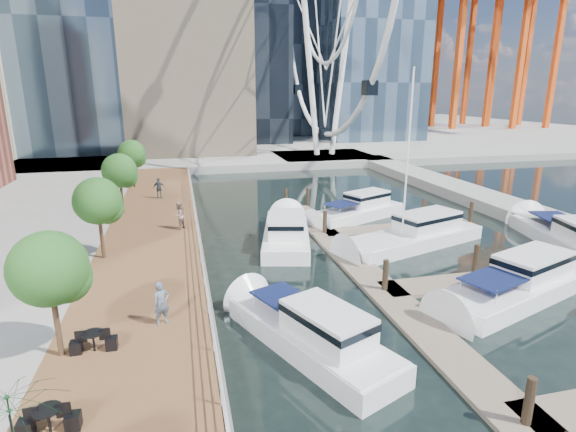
% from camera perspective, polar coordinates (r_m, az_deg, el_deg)
% --- Properties ---
extents(ground, '(520.00, 520.00, 0.00)m').
position_cam_1_polar(ground, '(16.80, 14.66, -21.84)').
color(ground, black).
rests_on(ground, ground).
extents(boardwalk, '(6.00, 60.00, 1.00)m').
position_cam_1_polar(boardwalk, '(28.33, -17.12, -4.91)').
color(boardwalk, brown).
rests_on(boardwalk, ground).
extents(seawall, '(0.25, 60.00, 1.00)m').
position_cam_1_polar(seawall, '(28.26, -11.04, -4.54)').
color(seawall, '#595954').
rests_on(seawall, ground).
extents(land_far, '(200.00, 114.00, 1.00)m').
position_cam_1_polar(land_far, '(114.19, -10.20, 10.49)').
color(land_far, gray).
rests_on(land_far, ground).
extents(breakwater, '(4.00, 60.00, 1.00)m').
position_cam_1_polar(breakwater, '(42.53, 26.11, 0.93)').
color(breakwater, gray).
rests_on(breakwater, ground).
extents(pier, '(14.00, 12.00, 1.00)m').
position_cam_1_polar(pier, '(67.59, 4.63, 7.35)').
color(pier, gray).
rests_on(pier, ground).
extents(railing, '(0.10, 60.00, 1.05)m').
position_cam_1_polar(railing, '(27.93, -11.35, -2.58)').
color(railing, white).
rests_on(railing, boardwalk).
extents(floating_docks, '(16.00, 34.00, 2.60)m').
position_cam_1_polar(floating_docks, '(27.85, 19.73, -5.52)').
color(floating_docks, '#6D6051').
rests_on(floating_docks, ground).
extents(port_cranes, '(40.00, 52.00, 38.00)m').
position_cam_1_polar(port_cranes, '(130.97, 22.47, 18.78)').
color(port_cranes, '#D84C14').
rests_on(port_cranes, ground).
extents(street_trees, '(2.60, 42.60, 4.60)m').
position_cam_1_polar(street_trees, '(26.62, -23.03, 1.76)').
color(street_trees, '#3F2B1C').
rests_on(street_trees, ground).
extents(yacht_foreground, '(11.20, 6.37, 2.15)m').
position_cam_1_polar(yacht_foreground, '(25.80, 26.95, -9.21)').
color(yacht_foreground, white).
rests_on(yacht_foreground, ground).
extents(pedestrian_near, '(0.78, 0.66, 1.80)m').
position_cam_1_polar(pedestrian_near, '(18.94, -15.77, -10.61)').
color(pedestrian_near, '#515C6C').
rests_on(pedestrian_near, boardwalk).
extents(pedestrian_mid, '(1.10, 1.17, 1.90)m').
position_cam_1_polar(pedestrian_mid, '(31.26, -13.71, 0.04)').
color(pedestrian_mid, '#86695D').
rests_on(pedestrian_mid, boardwalk).
extents(pedestrian_far, '(1.13, 0.60, 1.83)m').
position_cam_1_polar(pedestrian_far, '(40.89, -16.03, 3.43)').
color(pedestrian_far, '#384046').
rests_on(pedestrian_far, boardwalk).
extents(moored_yachts, '(26.12, 31.92, 11.50)m').
position_cam_1_polar(moored_yachts, '(29.89, 17.15, -4.86)').
color(moored_yachts, silver).
rests_on(moored_yachts, ground).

